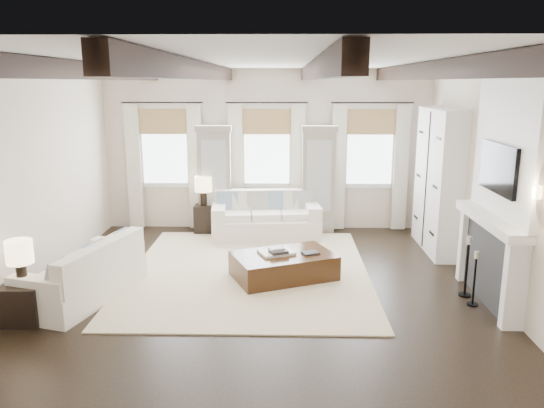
{
  "coord_description": "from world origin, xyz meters",
  "views": [
    {
      "loc": [
        0.34,
        -6.85,
        2.94
      ],
      "look_at": [
        0.17,
        0.91,
        1.15
      ],
      "focal_mm": 35.0,
      "sensor_mm": 36.0,
      "label": 1
    }
  ],
  "objects_px": {
    "ottoman": "(284,266)",
    "side_table_front": "(25,302)",
    "side_table_back": "(204,219)",
    "sofa_left": "(87,276)",
    "sofa_back": "(266,218)"
  },
  "relations": [
    {
      "from": "ottoman",
      "to": "side_table_front",
      "type": "relative_size",
      "value": 2.97
    },
    {
      "from": "ottoman",
      "to": "side_table_back",
      "type": "xyz_separation_m",
      "value": [
        -1.58,
        2.5,
        0.09
      ]
    },
    {
      "from": "sofa_left",
      "to": "side_table_front",
      "type": "height_order",
      "value": "sofa_left"
    },
    {
      "from": "sofa_left",
      "to": "side_table_front",
      "type": "distance_m",
      "value": 0.89
    },
    {
      "from": "ottoman",
      "to": "sofa_left",
      "type": "bearing_deg",
      "value": 174.37
    },
    {
      "from": "sofa_back",
      "to": "side_table_back",
      "type": "xyz_separation_m",
      "value": [
        -1.23,
        0.24,
        -0.08
      ]
    },
    {
      "from": "sofa_left",
      "to": "ottoman",
      "type": "bearing_deg",
      "value": 17.34
    },
    {
      "from": "sofa_left",
      "to": "ottoman",
      "type": "height_order",
      "value": "sofa_left"
    },
    {
      "from": "side_table_back",
      "to": "sofa_back",
      "type": "bearing_deg",
      "value": -11.0
    },
    {
      "from": "sofa_back",
      "to": "sofa_left",
      "type": "height_order",
      "value": "sofa_back"
    },
    {
      "from": "sofa_back",
      "to": "sofa_left",
      "type": "xyz_separation_m",
      "value": [
        -2.36,
        -3.11,
        -0.03
      ]
    },
    {
      "from": "side_table_front",
      "to": "side_table_back",
      "type": "bearing_deg",
      "value": 67.89
    },
    {
      "from": "sofa_left",
      "to": "side_table_back",
      "type": "bearing_deg",
      "value": 71.34
    },
    {
      "from": "sofa_back",
      "to": "sofa_left",
      "type": "relative_size",
      "value": 1.03
    },
    {
      "from": "sofa_back",
      "to": "side_table_front",
      "type": "bearing_deg",
      "value": -126.97
    }
  ]
}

